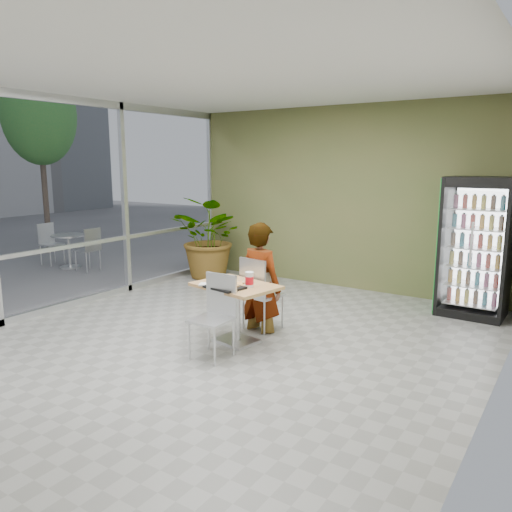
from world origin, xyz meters
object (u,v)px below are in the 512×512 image
(chair_near, at_px, (216,309))
(cafeteria_tray, at_px, (225,287))
(dining_table, at_px, (236,301))
(chair_far, at_px, (258,288))
(potted_plant, at_px, (211,237))
(seated_woman, at_px, (261,288))
(soda_cup, at_px, (249,280))
(beverage_fridge, at_px, (476,247))

(chair_near, distance_m, cafeteria_tray, 0.31)
(dining_table, bearing_deg, chair_far, 92.33)
(cafeteria_tray, xyz_separation_m, potted_plant, (-2.48, 2.86, 0.03))
(chair_near, relative_size, cafeteria_tray, 2.17)
(chair_far, bearing_deg, potted_plant, -32.28)
(dining_table, relative_size, seated_woman, 0.63)
(chair_far, height_order, soda_cup, chair_far)
(cafeteria_tray, bearing_deg, chair_near, -77.72)
(chair_near, xyz_separation_m, cafeteria_tray, (-0.05, 0.23, 0.20))
(dining_table, height_order, seated_woman, seated_woman)
(chair_near, distance_m, soda_cup, 0.55)
(beverage_fridge, xyz_separation_m, potted_plant, (-4.71, -0.23, -0.22))
(dining_table, distance_m, chair_far, 0.53)
(chair_far, distance_m, potted_plant, 3.24)
(chair_far, xyz_separation_m, beverage_fridge, (2.25, 2.33, 0.43))
(dining_table, distance_m, cafeteria_tray, 0.32)
(chair_near, distance_m, potted_plant, 4.00)
(dining_table, height_order, soda_cup, soda_cup)
(beverage_fridge, distance_m, potted_plant, 4.72)
(chair_far, relative_size, seated_woman, 0.56)
(dining_table, distance_m, beverage_fridge, 3.65)
(seated_woman, bearing_deg, beverage_fridge, -126.21)
(cafeteria_tray, bearing_deg, soda_cup, 45.83)
(chair_far, height_order, chair_near, chair_far)
(seated_woman, distance_m, cafeteria_tray, 0.83)
(soda_cup, bearing_deg, beverage_fridge, 54.93)
(dining_table, height_order, cafeteria_tray, cafeteria_tray)
(soda_cup, distance_m, beverage_fridge, 3.51)
(chair_near, height_order, beverage_fridge, beverage_fridge)
(chair_far, bearing_deg, seated_woman, -97.41)
(beverage_fridge, bearing_deg, chair_far, -132.84)
(chair_far, height_order, cafeteria_tray, chair_far)
(chair_near, xyz_separation_m, soda_cup, (0.16, 0.45, 0.28))
(dining_table, bearing_deg, soda_cup, -3.91)
(dining_table, height_order, chair_far, chair_far)
(seated_woman, bearing_deg, dining_table, 98.87)
(seated_woman, relative_size, cafeteria_tray, 4.00)
(potted_plant, bearing_deg, soda_cup, -44.44)
(cafeteria_tray, relative_size, beverage_fridge, 0.22)
(seated_woman, bearing_deg, potted_plant, -31.38)
(soda_cup, relative_size, beverage_fridge, 0.09)
(seated_woman, height_order, soda_cup, seated_woman)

